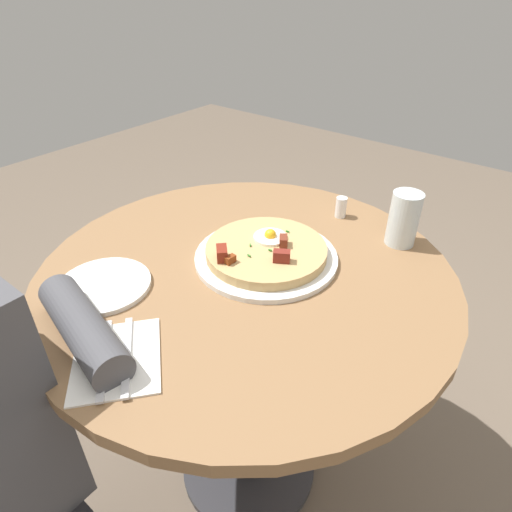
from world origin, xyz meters
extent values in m
plane|color=#6B5B4C|center=(0.00, 0.00, 0.00)|extent=(6.00, 6.00, 0.00)
cylinder|color=olive|center=(0.00, 0.00, 0.74)|extent=(0.89, 0.89, 0.03)
cylinder|color=#333338|center=(0.00, 0.00, 0.36)|extent=(0.11, 0.11, 0.72)
cylinder|color=#333338|center=(0.00, 0.00, 0.01)|extent=(0.40, 0.40, 0.02)
cylinder|color=#4C4C51|center=(0.34, -0.08, 0.78)|extent=(0.13, 0.27, 0.07)
cylinder|color=white|center=(-0.05, 0.01, 0.76)|extent=(0.31, 0.31, 0.01)
cylinder|color=tan|center=(-0.05, 0.01, 0.77)|extent=(0.26, 0.26, 0.02)
cylinder|color=white|center=(-0.09, 0.00, 0.79)|extent=(0.07, 0.07, 0.01)
sphere|color=yellow|center=(-0.09, 0.00, 0.79)|extent=(0.03, 0.03, 0.03)
cube|color=brown|center=(0.04, -0.01, 0.79)|extent=(0.02, 0.01, 0.02)
cube|color=maroon|center=(0.04, -0.03, 0.80)|extent=(0.04, 0.04, 0.03)
cube|color=maroon|center=(-0.03, 0.07, 0.80)|extent=(0.04, 0.04, 0.02)
cube|color=maroon|center=(-0.08, 0.04, 0.80)|extent=(0.03, 0.03, 0.02)
cube|color=#387F2D|center=(-0.12, 0.00, 0.79)|extent=(0.01, 0.00, 0.00)
cube|color=#387F2D|center=(0.00, 0.01, 0.79)|extent=(0.00, 0.01, 0.00)
cube|color=#387F2D|center=(-0.13, 0.02, 0.79)|extent=(0.00, 0.01, 0.00)
cube|color=#387F2D|center=(-0.04, 0.03, 0.79)|extent=(0.00, 0.01, 0.00)
cube|color=#387F2D|center=(-0.03, -0.01, 0.79)|extent=(0.01, 0.01, 0.00)
cube|color=#387F2D|center=(-0.09, 0.04, 0.79)|extent=(0.01, 0.01, 0.00)
cylinder|color=white|center=(0.23, -0.18, 0.76)|extent=(0.19, 0.19, 0.01)
cube|color=white|center=(0.33, 0.00, 0.75)|extent=(0.22, 0.22, 0.00)
cube|color=silver|center=(0.35, -0.01, 0.76)|extent=(0.12, 0.15, 0.00)
cube|color=silver|center=(0.32, 0.01, 0.76)|extent=(0.12, 0.15, 0.00)
cylinder|color=silver|center=(-0.30, 0.21, 0.82)|extent=(0.07, 0.07, 0.13)
cylinder|color=white|center=(-0.33, 0.04, 0.78)|extent=(0.03, 0.03, 0.05)
camera|label=1|loc=(0.58, 0.49, 1.29)|focal=30.63mm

